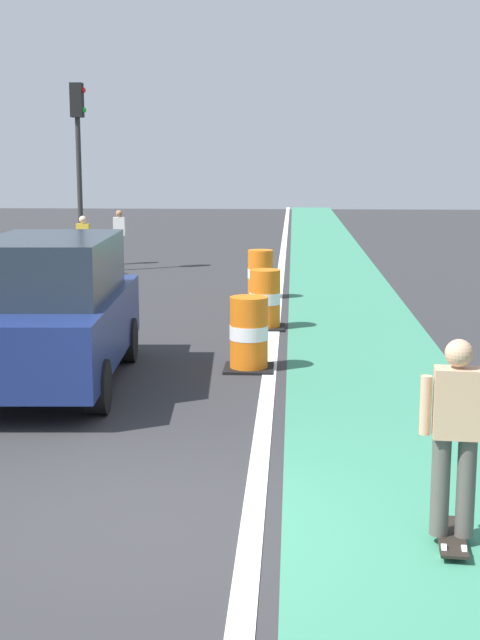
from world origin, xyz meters
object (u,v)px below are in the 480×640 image
(traffic_light_corner, at_px, (79,144))
(traffic_barrel_front, at_px, (249,334))
(traffic_barrel_mid, at_px, (265,300))
(traffic_barrel_back, at_px, (260,275))
(parked_suv_nearest, at_px, (52,311))
(pedestrian_crossing, at_px, (120,235))
(skateboarder_on_lane, at_px, (455,436))
(pedestrian_waiting, at_px, (84,244))

(traffic_light_corner, bearing_deg, traffic_barrel_front, -65.38)
(traffic_barrel_mid, height_order, traffic_barrel_back, same)
(parked_suv_nearest, xyz_separation_m, traffic_barrel_mid, (2.77, 4.36, -0.50))
(traffic_barrel_mid, distance_m, pedestrian_crossing, 11.04)
(skateboarder_on_lane, distance_m, traffic_barrel_mid, 9.43)
(traffic_light_corner, bearing_deg, parked_suv_nearest, -78.37)
(traffic_barrel_back, bearing_deg, pedestrian_waiting, 143.13)
(parked_suv_nearest, relative_size, traffic_barrel_mid, 4.31)
(traffic_barrel_front, relative_size, pedestrian_crossing, 0.68)
(pedestrian_waiting, bearing_deg, traffic_light_corner, 107.16)
(traffic_barrel_back, relative_size, pedestrian_waiting, 0.68)
(pedestrian_waiting, bearing_deg, parked_suv_nearest, -78.74)
(traffic_barrel_front, bearing_deg, traffic_barrel_back, 90.70)
(traffic_barrel_front, distance_m, pedestrian_waiting, 11.65)
(parked_suv_nearest, relative_size, pedestrian_waiting, 2.92)
(parked_suv_nearest, distance_m, traffic_barrel_mid, 5.18)
(pedestrian_crossing, distance_m, pedestrian_waiting, 2.79)
(traffic_barrel_mid, bearing_deg, pedestrian_waiting, 125.00)
(skateboarder_on_lane, xyz_separation_m, parked_suv_nearest, (-4.56, 4.90, 0.12))
(parked_suv_nearest, xyz_separation_m, pedestrian_crossing, (-1.88, 14.37, -0.17))
(traffic_barrel_front, relative_size, traffic_barrel_back, 1.00)
(traffic_barrel_mid, relative_size, pedestrian_waiting, 0.68)
(pedestrian_crossing, bearing_deg, traffic_barrel_mid, -65.11)
(traffic_barrel_mid, distance_m, pedestrian_waiting, 8.86)
(pedestrian_waiting, bearing_deg, traffic_barrel_back, -36.87)
(skateboarder_on_lane, bearing_deg, traffic_barrel_mid, 100.99)
(traffic_light_corner, relative_size, pedestrian_crossing, 3.17)
(traffic_barrel_front, distance_m, pedestrian_crossing, 14.05)
(parked_suv_nearest, height_order, traffic_barrel_back, parked_suv_nearest)
(pedestrian_waiting, bearing_deg, skateboarder_on_lane, -67.39)
(traffic_barrel_back, height_order, pedestrian_waiting, pedestrian_waiting)
(traffic_barrel_back, xyz_separation_m, pedestrian_crossing, (-4.43, 6.40, 0.33))
(traffic_barrel_mid, height_order, traffic_light_corner, traffic_light_corner)
(traffic_barrel_mid, relative_size, pedestrian_crossing, 0.68)
(traffic_barrel_front, bearing_deg, traffic_barrel_mid, 87.69)
(traffic_barrel_back, distance_m, pedestrian_waiting, 6.09)
(skateboarder_on_lane, relative_size, traffic_barrel_front, 1.55)
(traffic_barrel_front, height_order, pedestrian_waiting, pedestrian_waiting)
(traffic_barrel_front, xyz_separation_m, pedestrian_waiting, (-4.95, 10.55, 0.33))
(skateboarder_on_lane, bearing_deg, traffic_barrel_back, 98.90)
(parked_suv_nearest, height_order, pedestrian_crossing, parked_suv_nearest)
(skateboarder_on_lane, relative_size, traffic_light_corner, 0.33)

